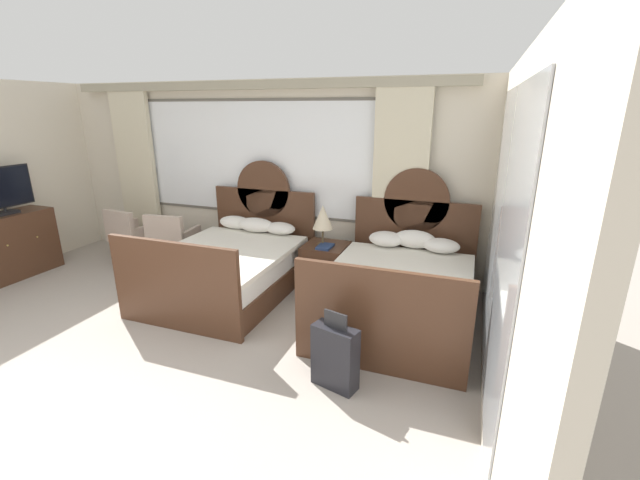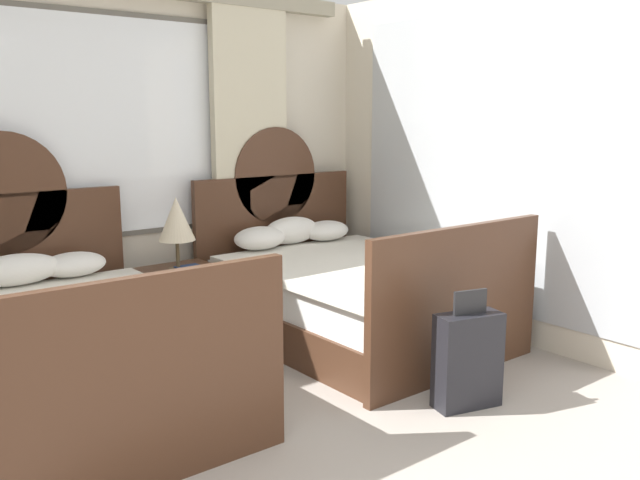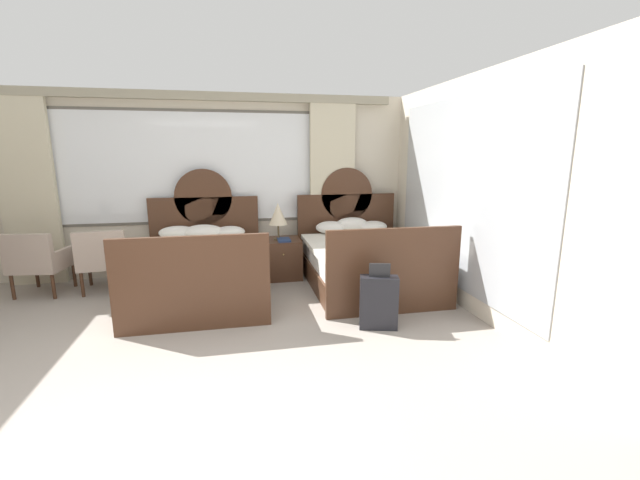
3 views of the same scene
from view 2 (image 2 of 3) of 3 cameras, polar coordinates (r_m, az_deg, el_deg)
The scene contains 7 objects.
wall_right_mirror at distance 5.03m, azimuth 19.40°, elevation 5.96°, with size 0.08×4.54×2.70m.
bed_near_window at distance 4.19m, azimuth -21.32°, elevation -8.92°, with size 1.59×2.13×1.60m.
bed_near_mirror at distance 5.22m, azimuth 2.40°, elevation -4.37°, with size 1.59×2.13×1.60m.
nightstand_between_beds at distance 5.13m, azimuth -11.52°, elevation -5.62°, with size 0.56×0.59×0.58m.
table_lamp_on_nightstand at distance 4.96m, azimuth -12.11°, elevation 1.68°, with size 0.27×0.27×0.54m.
book_on_nightstand at distance 4.97m, azimuth -10.75°, elevation -2.49°, with size 0.18×0.26×0.03m.
suitcase_on_floor at distance 4.09m, azimuth 12.44°, elevation -9.90°, with size 0.43×0.27×0.71m.
Camera 2 is at (-0.93, -0.98, 1.70)m, focal length 37.66 mm.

